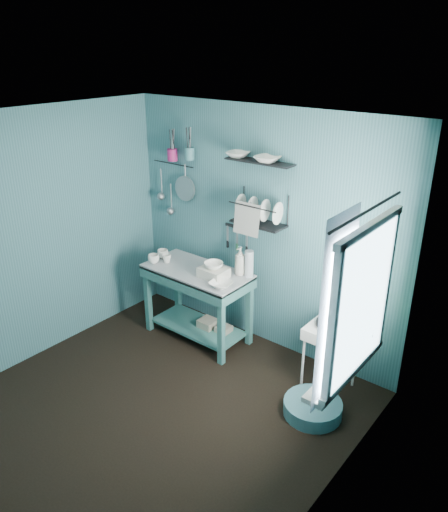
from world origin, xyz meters
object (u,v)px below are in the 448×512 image
Objects in this scene: dish_rack at (259,209)px; floor_basin at (313,408)px; soap_bottle at (240,261)px; colander at (185,189)px; frying_pan at (333,324)px; storage_tin_small at (224,334)px; mug_mid at (167,259)px; mug_left at (154,259)px; utensil_cup_magenta at (172,155)px; wash_tub at (214,272)px; potted_plant at (357,325)px; utensil_cup_teal at (189,154)px; hotplate_stand at (329,358)px; mug_right at (163,254)px; work_counter at (197,304)px; storage_tin_large at (208,328)px; water_bottle at (249,264)px.

dish_rack reaches higher than floor_basin.
colander is at bearing 169.20° from soap_bottle.
storage_tin_small is at bearing -179.47° from frying_pan.
mug_mid is 0.18× the size of dish_rack.
mug_left is at bearing -156.83° from dish_rack.
soap_bottle is at bearing 174.52° from frying_pan.
utensil_cup_magenta is at bearing -168.32° from colander.
wash_tub is at bearing 167.66° from floor_basin.
colander is 2.60m from potted_plant.
utensil_cup_teal is (0.25, 0.00, 0.05)m from utensil_cup_magenta.
hotplate_stand is 2.37× the size of colander.
wash_tub is 0.93× the size of frying_pan.
utensil_cup_teal is (0.12, 0.34, 1.08)m from mug_right.
wash_tub is at bearing 7.35° from work_counter.
work_counter reaches higher than storage_tin_large.
mug_left is 1.07m from water_bottle.
floor_basin is at bearing -18.19° from colander.
potted_plant reaches higher than mug_mid.
water_bottle is 0.42× the size of hotplate_stand.
frying_pan is 0.64× the size of potted_plant.
mug_left is 0.95× the size of utensil_cup_teal.
floor_basin is at bearing -7.42° from mug_mid.
mug_left is at bearing -169.14° from wash_tub.
frying_pan is 1.39m from storage_tin_small.
potted_plant is at bearing -20.51° from soap_bottle.
mug_left is at bearing -149.64° from work_counter.
mug_left is 0.16m from mug_right.
soap_bottle is (0.90, 0.36, 0.10)m from mug_left.
mug_right is at bearing -92.79° from colander.
work_counter is 1.70m from floor_basin.
utensil_cup_magenta reaches higher than floor_basin.
floor_basin is (2.26, -0.66, -1.83)m from utensil_cup_magenta.
mug_left is 0.61× the size of storage_tin_small.
storage_tin_small reaches higher than floor_basin.
frying_pan is (2.05, 0.09, -0.16)m from mug_right.
soap_bottle is 1.30m from hotplate_stand.
frying_pan is 2.31× the size of utensil_cup_teal.
utensil_cup_magenta is (-1.20, 0.05, 0.36)m from dish_rack.
storage_tin_large is 1.10× the size of storage_tin_small.
floor_basin is (2.01, -0.66, -1.87)m from utensil_cup_teal.
mug_mid is at bearing -168.37° from storage_tin_small.
mug_left is at bearing -159.19° from water_bottle.
utensil_cup_magenta is 0.59× the size of storage_tin_large.
work_counter is 8.85× the size of utensil_cup_teal.
water_bottle reaches higher than storage_tin_large.
dish_rack reaches higher than potted_plant.
potted_plant reaches higher than wash_tub.
dish_rack is at bearing -3.02° from utensil_cup_teal.
utensil_cup_magenta is (-2.18, 0.25, 1.19)m from frying_pan.
hotplate_stand is 3.31× the size of storage_tin_small.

